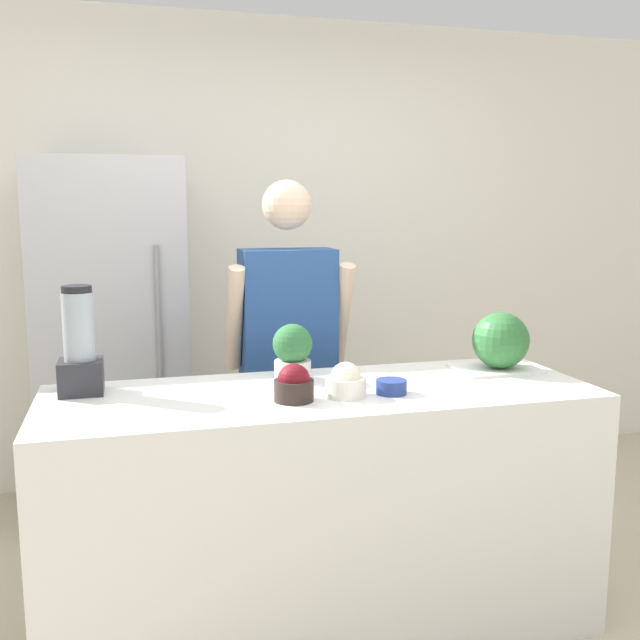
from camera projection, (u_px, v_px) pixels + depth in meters
wall_back at (246, 252)px, 4.09m from camera, size 8.00×0.06×2.60m
counter_island at (322, 510)px, 2.62m from camera, size 1.97×0.69×0.91m
refrigerator at (113, 340)px, 3.59m from camera, size 0.72×0.69×1.79m
person at (288, 363)px, 3.22m from camera, size 0.56×0.27×1.67m
cutting_board at (495, 369)px, 2.86m from camera, size 0.33×0.23×0.01m
watermelon at (501, 340)px, 2.83m from camera, size 0.22×0.22×0.22m
bowl_cherries at (294, 385)px, 2.41m from camera, size 0.14×0.14×0.13m
bowl_cream at (346, 382)px, 2.46m from camera, size 0.14×0.14×0.12m
bowl_small_blue at (391, 387)px, 2.50m from camera, size 0.11×0.11×0.05m
blender at (80, 349)px, 2.49m from camera, size 0.15×0.15×0.38m
potted_plant at (293, 351)px, 2.70m from camera, size 0.15×0.15×0.21m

